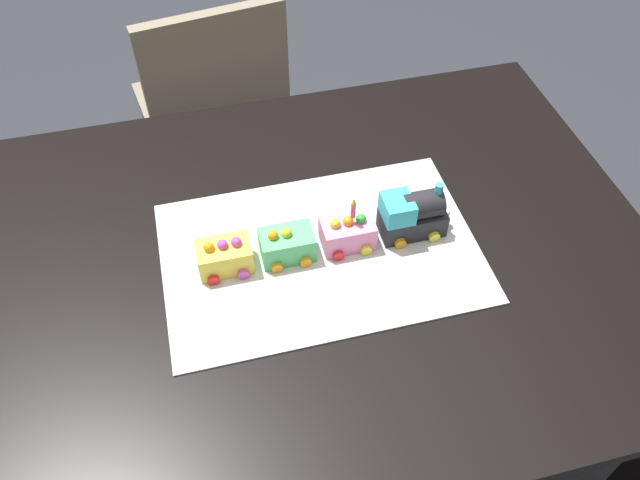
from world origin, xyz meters
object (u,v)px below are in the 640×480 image
object	(u,v)px
cake_car_tanker_lemon	(225,256)
birthday_candle	(353,208)
cake_locomotive	(413,214)
cake_car_flatbed_bubblegum	(348,233)
chair	(214,112)
cake_car_caboose_mint_green	(287,244)
dining_table	(297,291)

from	to	relation	value
cake_car_tanker_lemon	birthday_candle	distance (m)	0.25
cake_locomotive	cake_car_flatbed_bubblegum	xyz separation A→B (m)	(0.13, -0.00, -0.02)
cake_car_flatbed_bubblegum	birthday_candle	size ratio (longest dim) A/B	2.09
chair	cake_locomotive	distance (m)	0.94
cake_car_flatbed_bubblegum	cake_locomotive	bearing A→B (deg)	180.00
cake_car_caboose_mint_green	cake_car_flatbed_bubblegum	bearing A→B (deg)	180.00
cake_car_tanker_lemon	birthday_candle	xyz separation A→B (m)	(-0.24, 0.00, 0.07)
chair	cake_car_tanker_lemon	distance (m)	0.88
cake_locomotive	cake_car_tanker_lemon	distance (m)	0.37
cake_locomotive	birthday_candle	distance (m)	0.13
birthday_candle	cake_car_flatbed_bubblegum	bearing A→B (deg)	-0.00
birthday_candle	cake_car_tanker_lemon	bearing A→B (deg)	-0.00
dining_table	cake_car_tanker_lemon	distance (m)	0.19
cake_car_caboose_mint_green	birthday_candle	xyz separation A→B (m)	(-0.13, 0.00, 0.07)
cake_locomotive	cake_car_caboose_mint_green	distance (m)	0.25
cake_car_flatbed_bubblegum	dining_table	bearing A→B (deg)	4.42
birthday_candle	cake_locomotive	bearing A→B (deg)	180.00
cake_car_caboose_mint_green	cake_car_tanker_lemon	xyz separation A→B (m)	(0.12, 0.00, 0.00)
birthday_candle	cake_car_caboose_mint_green	bearing A→B (deg)	-0.00
cake_locomotive	birthday_candle	bearing A→B (deg)	-0.00
cake_locomotive	cake_car_tanker_lemon	xyz separation A→B (m)	(0.36, -0.00, -0.02)
cake_locomotive	birthday_candle	world-z (taller)	birthday_candle
chair	cake_car_flatbed_bubblegum	bearing A→B (deg)	93.15
cake_car_flatbed_bubblegum	cake_car_tanker_lemon	world-z (taller)	same
cake_car_caboose_mint_green	cake_car_tanker_lemon	size ratio (longest dim) A/B	1.00
chair	cake_locomotive	world-z (taller)	same
cake_locomotive	cake_car_caboose_mint_green	bearing A→B (deg)	-0.00
cake_locomotive	cake_car_caboose_mint_green	size ratio (longest dim) A/B	1.40
cake_car_caboose_mint_green	chair	bearing A→B (deg)	-85.86
chair	cake_car_tanker_lemon	size ratio (longest dim) A/B	8.60
chair	cake_car_flatbed_bubblegum	distance (m)	0.90
chair	cake_car_flatbed_bubblegum	size ratio (longest dim) A/B	8.60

